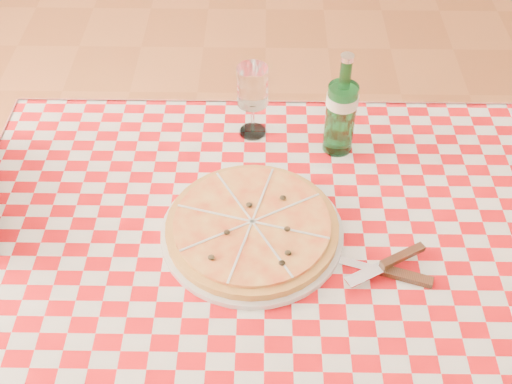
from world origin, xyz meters
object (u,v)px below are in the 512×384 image
(water_bottle, at_px, (342,105))
(wine_glass, at_px, (253,102))
(dining_table, at_px, (265,261))
(pizza_plate, at_px, (252,226))

(water_bottle, bearing_deg, wine_glass, 164.96)
(dining_table, height_order, wine_glass, wine_glass)
(pizza_plate, bearing_deg, dining_table, 12.33)
(pizza_plate, bearing_deg, wine_glass, 90.87)
(dining_table, distance_m, water_bottle, 0.39)
(pizza_plate, distance_m, wine_glass, 0.34)
(dining_table, height_order, pizza_plate, pizza_plate)
(pizza_plate, bearing_deg, water_bottle, 54.42)
(water_bottle, height_order, wine_glass, water_bottle)
(pizza_plate, xyz_separation_m, water_bottle, (0.20, 0.28, 0.11))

